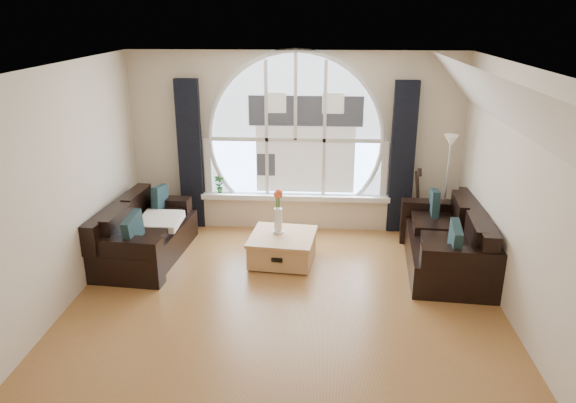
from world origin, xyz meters
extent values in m
cube|color=brown|center=(0.00, 0.00, 0.00)|extent=(5.00, 5.50, 0.01)
cube|color=silver|center=(0.00, 0.00, 2.70)|extent=(5.00, 5.50, 0.01)
cube|color=beige|center=(0.00, 2.75, 1.35)|extent=(5.00, 0.01, 2.70)
cube|color=beige|center=(0.00, -2.75, 1.35)|extent=(5.00, 0.01, 2.70)
cube|color=beige|center=(-2.50, 0.00, 1.35)|extent=(0.01, 5.50, 2.70)
cube|color=beige|center=(2.50, 0.00, 1.35)|extent=(0.01, 5.50, 2.70)
cube|color=silver|center=(2.20, 0.00, 2.35)|extent=(0.92, 5.50, 0.72)
cube|color=silver|center=(0.00, 2.72, 1.62)|extent=(2.60, 0.06, 2.15)
cube|color=white|center=(0.00, 2.65, 0.51)|extent=(2.90, 0.22, 0.08)
cube|color=white|center=(0.00, 2.69, 1.62)|extent=(2.76, 0.08, 2.15)
cube|color=silver|center=(0.15, 2.71, 1.50)|extent=(1.70, 0.02, 1.50)
cube|color=black|center=(-1.60, 2.63, 1.15)|extent=(0.35, 0.12, 2.30)
cube|color=black|center=(1.60, 2.63, 1.15)|extent=(0.35, 0.12, 2.30)
cube|color=black|center=(-1.98, 1.43, 0.40)|extent=(1.04, 1.85, 0.79)
cube|color=black|center=(2.04, 1.36, 0.40)|extent=(1.09, 1.95, 0.83)
cube|color=tan|center=(-0.11, 1.43, 0.21)|extent=(0.94, 0.94, 0.42)
cube|color=silver|center=(-1.80, 1.53, 0.50)|extent=(0.57, 0.57, 0.10)
cube|color=white|center=(-0.17, 1.51, 0.77)|extent=(0.24, 0.24, 0.70)
cube|color=#B2B2B2|center=(2.20, 2.26, 0.80)|extent=(0.24, 0.24, 1.60)
cube|color=brown|center=(1.83, 2.54, 0.53)|extent=(0.43, 0.36, 1.06)
imported|color=#1E6023|center=(-1.18, 2.65, 0.70)|extent=(0.16, 0.11, 0.29)
camera|label=1|loc=(0.38, -5.26, 3.24)|focal=33.73mm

